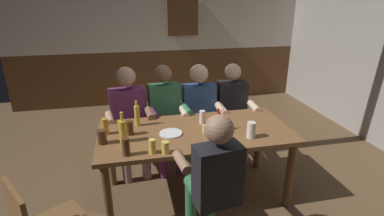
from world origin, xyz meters
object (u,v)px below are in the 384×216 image
Objects in this scene: pint_glass_0 at (251,130)px; pint_glass_4 at (126,147)px; dining_table at (196,140)px; pint_glass_7 at (152,146)px; bottle_2 at (137,115)px; pint_glass_1 at (130,128)px; person_3 at (233,109)px; bottle_0 at (218,122)px; bottle_1 at (123,131)px; plate_0 at (171,133)px; person_2 at (200,111)px; person_1 at (166,114)px; pint_glass_6 at (165,147)px; table_candle at (204,129)px; person_0 at (130,116)px; pint_glass_3 at (202,117)px; pint_glass_2 at (105,126)px; person_4 at (213,175)px; pint_glass_5 at (102,137)px; wall_dart_cabinet at (182,16)px.

pint_glass_4 is (-1.14, -0.09, 0.00)m from pint_glass_0.
pint_glass_7 is at bearing -142.17° from dining_table.
bottle_2 is 0.22m from pint_glass_1.
pint_glass_1 is 0.44m from pint_glass_7.
bottle_2 is at bearing 24.58° from person_3.
bottle_0 reaches higher than pint_glass_0.
bottle_1 is at bearing -112.93° from bottle_2.
bottle_1 is at bearing -177.13° from bottle_0.
dining_table is 8.55× the size of plate_0.
person_2 reaches higher than pint_glass_7.
pint_glass_6 is at bearing 78.65° from person_1.
table_candle is 0.60m from pint_glass_7.
pint_glass_7 is (-0.67, -0.31, -0.03)m from bottle_0.
person_0 is 0.64m from pint_glass_1.
bottle_1 reaches higher than dining_table.
person_3 is at bearing 38.60° from plate_0.
pint_glass_6 is at bearing -39.91° from bottle_1.
pint_glass_1 is (0.06, 0.14, -0.04)m from bottle_1.
dining_table is 12.31× the size of pint_glass_0.
person_3 is 15.28× the size of table_candle.
person_3 is 1.44m from pint_glass_6.
pint_glass_3 is at bearing 118.08° from bottle_0.
bottle_2 is 0.66m from pint_glass_6.
person_3 reaches higher than pint_glass_4.
person_1 reaches higher than person_2.
pint_glass_3 is at bearing 27.08° from plate_0.
person_0 is at bearing 144.94° from pint_glass_3.
pint_glass_7 is (0.17, -1.03, 0.12)m from person_0.
pint_glass_2 is (-0.23, -0.56, 0.13)m from person_0.
person_4 is 7.58× the size of pint_glass_2.
bottle_2 is at bearing 108.17° from pint_glass_6.
bottle_1 is 1.18m from pint_glass_0.
pint_glass_7 is at bearing -66.04° from pint_glass_1.
bottle_2 is 0.67m from pint_glass_3.
bottle_1 is 0.19m from pint_glass_5.
pint_glass_3 reaches higher than table_candle.
table_candle is 0.62× the size of pint_glass_5.
person_4 is 0.47m from pint_glass_6.
pint_glass_4 is at bearing -85.02° from bottle_1.
pint_glass_0 is at bearing 32.99° from person_4.
wall_dart_cabinet is (1.12, 3.04, 0.79)m from bottle_1.
pint_glass_3 is (0.74, -0.52, 0.13)m from person_0.
bottle_2 is at bearing 138.09° from plate_0.
bottle_0 is 0.87× the size of bottle_2.
pint_glass_4 is at bearing -108.43° from wall_dart_cabinet.
person_0 is 4.32× the size of bottle_1.
bottle_1 is 0.41× the size of wall_dart_cabinet.
pint_glass_5 reaches higher than plate_0.
table_candle is at bearing 37.16° from pint_glass_6.
pint_glass_3 is 0.93m from pint_glass_4.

